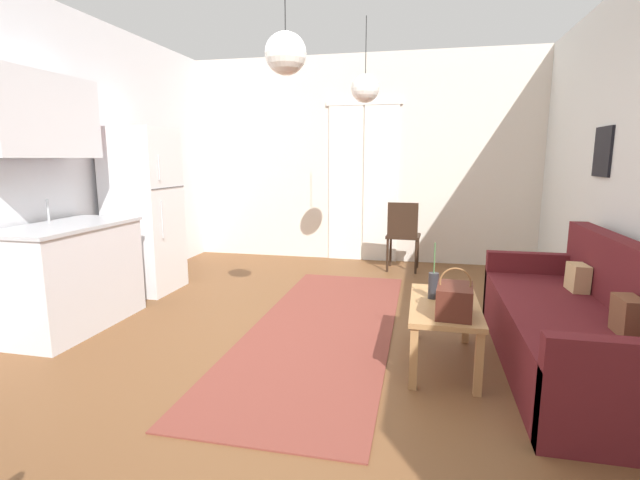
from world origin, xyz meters
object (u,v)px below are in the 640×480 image
at_px(couch, 580,330).
at_px(refrigerator, 144,211).
at_px(handbag, 454,300).
at_px(bamboo_vase, 433,285).
at_px(pendant_lamp_near, 286,53).
at_px(pendant_lamp_far, 365,88).
at_px(coffee_table, 444,312).
at_px(accent_chair, 403,232).

bearing_deg(couch, refrigerator, 164.45).
bearing_deg(couch, handbag, -158.06).
relative_size(couch, bamboo_vase, 5.29).
height_order(handbag, pendant_lamp_near, pendant_lamp_near).
relative_size(pendant_lamp_near, pendant_lamp_far, 0.99).
distance_m(bamboo_vase, pendant_lamp_far, 2.37).
height_order(couch, coffee_table, couch).
distance_m(couch, bamboo_vase, 1.03).
bearing_deg(accent_chair, pendant_lamp_near, 77.65).
bearing_deg(couch, bamboo_vase, 179.87).
height_order(refrigerator, pendant_lamp_far, pendant_lamp_far).
height_order(coffee_table, pendant_lamp_far, pendant_lamp_far).
distance_m(handbag, pendant_lamp_far, 2.65).
bearing_deg(refrigerator, bamboo_vase, -20.22).
height_order(refrigerator, accent_chair, refrigerator).
bearing_deg(couch, coffee_table, -174.28).
height_order(couch, accent_chair, couch).
height_order(coffee_table, accent_chair, accent_chair).
relative_size(coffee_table, bamboo_vase, 2.31).
distance_m(pendant_lamp_near, pendant_lamp_far, 1.72).
height_order(refrigerator, pendant_lamp_near, pendant_lamp_near).
distance_m(couch, handbag, 0.97).
bearing_deg(bamboo_vase, coffee_table, -49.94).
relative_size(coffee_table, refrigerator, 0.54).
xyz_separation_m(coffee_table, accent_chair, (-0.41, 2.71, 0.13)).
height_order(coffee_table, bamboo_vase, bamboo_vase).
bearing_deg(pendant_lamp_far, refrigerator, -168.82).
bearing_deg(accent_chair, refrigerator, 31.59).
relative_size(coffee_table, pendant_lamp_near, 1.13).
distance_m(coffee_table, pendant_lamp_near, 2.11).
bearing_deg(coffee_table, refrigerator, 158.74).
xyz_separation_m(couch, handbag, (-0.87, -0.35, 0.26)).
relative_size(couch, pendant_lamp_far, 2.57).
distance_m(bamboo_vase, accent_chair, 2.64).
bearing_deg(bamboo_vase, handbag, -70.48).
bearing_deg(coffee_table, couch, 5.72).
xyz_separation_m(couch, pendant_lamp_near, (-2.05, -0.10, 1.88)).
relative_size(bamboo_vase, pendant_lamp_near, 0.49).
bearing_deg(handbag, accent_chair, 98.66).
height_order(handbag, refrigerator, refrigerator).
relative_size(couch, accent_chair, 2.40).
xyz_separation_m(refrigerator, accent_chair, (2.72, 1.50, -0.37)).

